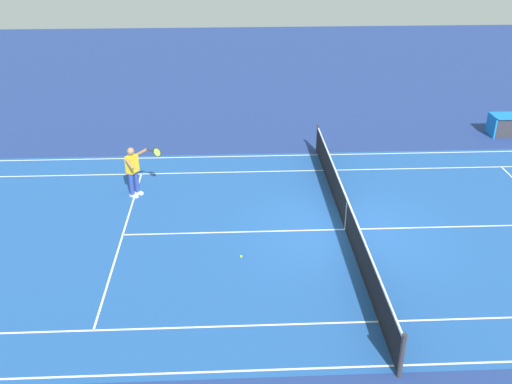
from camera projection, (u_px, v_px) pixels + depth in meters
ground_plane at (345, 229)px, 16.76m from camera, size 60.00×60.00×0.00m
court_slab at (345, 229)px, 16.76m from camera, size 24.20×11.40×0.00m
court_line_markings at (345, 229)px, 16.76m from camera, size 23.85×11.05×0.01m
tennis_net at (346, 215)px, 16.54m from camera, size 0.10×11.70×1.08m
tennis_player_near at (134, 169)px, 18.30m from camera, size 1.18×0.75×1.70m
tennis_ball at (241, 256)px, 15.44m from camera, size 0.07×0.07×0.07m
equipment_cart_tarped at (505, 125)px, 23.31m from camera, size 1.25×0.84×0.85m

